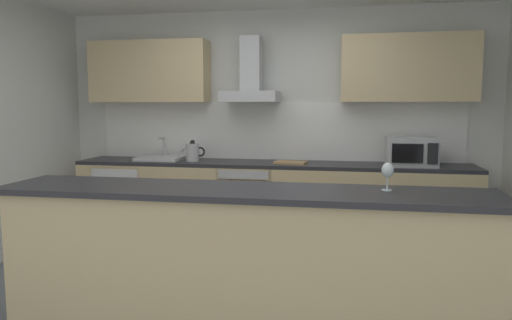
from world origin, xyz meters
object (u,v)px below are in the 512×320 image
range_hood (251,81)px  refrigerator (127,200)px  oven (249,201)px  kettle (193,152)px  wine_glass (388,171)px  sink (161,158)px  chopping_board (291,162)px  microwave (411,152)px

range_hood → refrigerator: bearing=-174.8°
oven → kettle: size_ratio=2.77×
wine_glass → sink: bearing=138.4°
kettle → chopping_board: size_ratio=0.85×
wine_glass → chopping_board: (-0.85, 2.06, -0.20)m
refrigerator → wine_glass: size_ratio=4.78×
kettle → range_hood: bearing=14.5°
refrigerator → sink: 0.66m
microwave → sink: microwave is taller
microwave → sink: size_ratio=1.00×
kettle → wine_glass: wine_glass is taller
range_hood → kettle: bearing=-165.5°
refrigerator → kettle: 1.01m
kettle → oven: bearing=3.1°
range_hood → microwave: bearing=-5.2°
wine_glass → chopping_board: bearing=112.5°
microwave → range_hood: (-1.72, 0.16, 0.74)m
oven → sink: 1.13m
chopping_board → refrigerator: bearing=179.4°
oven → sink: bearing=179.4°
chopping_board → range_hood: bearing=161.9°
sink → wine_glass: bearing=-41.6°
refrigerator → chopping_board: 1.99m
kettle → range_hood: 1.02m
refrigerator → chopping_board: bearing=-0.6°
oven → range_hood: range_hood is taller
sink → chopping_board: (1.50, -0.03, -0.02)m
range_hood → oven: bearing=-90.0°
wine_glass → oven: bearing=122.4°
oven → microwave: 1.81m
oven → chopping_board: bearing=-2.9°
sink → kettle: sink is taller
refrigerator → range_hood: bearing=5.2°
oven → chopping_board: 0.65m
range_hood → sink: bearing=-173.4°
sink → range_hood: bearing=6.6°
oven → sink: size_ratio=1.60×
oven → chopping_board: size_ratio=2.35×
microwave → wine_glass: size_ratio=2.81×
oven → range_hood: (0.00, 0.13, 1.33)m
oven → microwave: (1.72, -0.03, 0.59)m
sink → chopping_board: bearing=-1.3°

